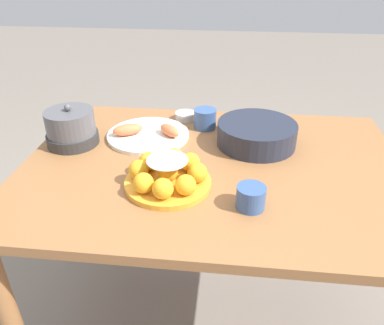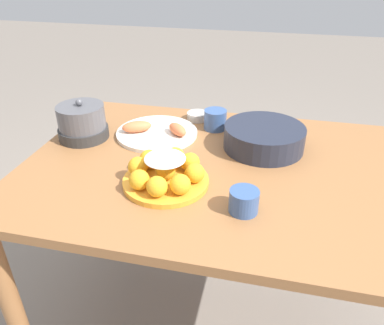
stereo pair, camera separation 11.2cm
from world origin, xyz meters
TOP-DOWN VIEW (x-y plane):
  - ground_plane at (0.00, 0.00)m, footprint 12.00×12.00m
  - dining_table at (0.00, 0.00)m, footprint 1.22×0.87m
  - cake_plate at (-0.12, -0.14)m, footprint 0.25×0.25m
  - serving_bowl at (0.14, 0.15)m, footprint 0.27×0.27m
  - sauce_bowl at (-0.13, 0.33)m, footprint 0.08×0.08m
  - seafood_platter at (-0.25, 0.16)m, footprint 0.30×0.30m
  - cup_near at (0.11, -0.22)m, footprint 0.08×0.08m
  - cup_far at (-0.05, 0.27)m, footprint 0.08×0.08m
  - warming_pot at (-0.50, 0.09)m, footprint 0.18×0.18m

SIDE VIEW (x-z plane):
  - ground_plane at x=0.00m, z-range 0.00..0.00m
  - dining_table at x=0.00m, z-range 0.27..1.01m
  - seafood_platter at x=-0.25m, z-range 0.73..0.79m
  - sauce_bowl at x=-0.13m, z-range 0.75..0.78m
  - cup_near at x=0.11m, z-range 0.75..0.81m
  - cake_plate at x=-0.12m, z-range 0.74..0.83m
  - cup_far at x=-0.05m, z-range 0.75..0.82m
  - serving_bowl at x=0.14m, z-range 0.75..0.83m
  - warming_pot at x=-0.50m, z-range 0.73..0.88m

